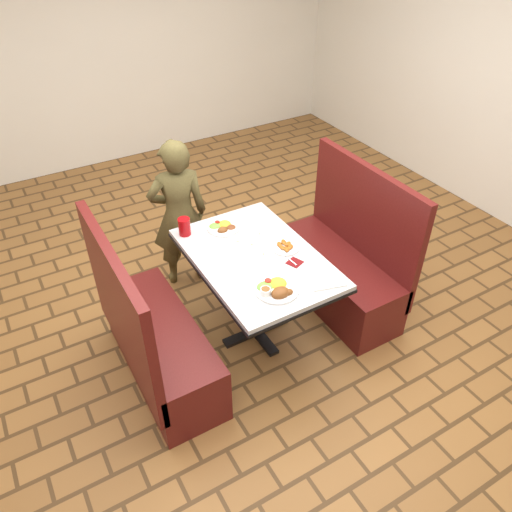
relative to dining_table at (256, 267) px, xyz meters
name	(u,v)px	position (x,y,z in m)	size (l,w,h in m)	color
room	(256,88)	(0.00, 0.00, 1.26)	(7.00, 7.04, 2.82)	#8E5D2E
dining_table	(256,267)	(0.00, 0.00, 0.00)	(0.81, 1.21, 0.75)	silver
booth_bench_left	(155,341)	(-0.80, 0.00, -0.32)	(0.47, 1.20, 1.17)	#591614
booth_bench_right	(341,267)	(0.80, 0.00, -0.32)	(0.47, 1.20, 1.17)	#591614
diner_person	(179,215)	(-0.20, 0.90, 0.00)	(0.48, 0.31, 1.31)	brown
near_dinner_plate	(276,287)	(-0.07, -0.38, 0.13)	(0.28, 0.28, 0.09)	white
far_dinner_plate	(223,226)	(-0.04, 0.42, 0.12)	(0.24, 0.24, 0.06)	white
plantain_plate	(285,247)	(0.22, -0.03, 0.11)	(0.20, 0.20, 0.03)	white
maroon_napkin	(295,262)	(0.19, -0.20, 0.10)	(0.09, 0.09, 0.00)	#610E10
spoon_utensil	(291,261)	(0.18, -0.17, 0.10)	(0.01, 0.12, 0.00)	silver
red_tumbler	(184,227)	(-0.32, 0.49, 0.16)	(0.09, 0.09, 0.13)	#AE0B0F
paper_napkin	(326,280)	(0.26, -0.46, 0.10)	(0.22, 0.17, 0.01)	white
knife_utensil	(270,288)	(-0.10, -0.35, 0.11)	(0.01, 0.19, 0.00)	silver
fork_utensil	(281,292)	(-0.06, -0.41, 0.11)	(0.01, 0.14, 0.00)	silver
lettuce_shreds	(257,250)	(0.04, 0.06, 0.10)	(0.28, 0.32, 0.00)	#81AD45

